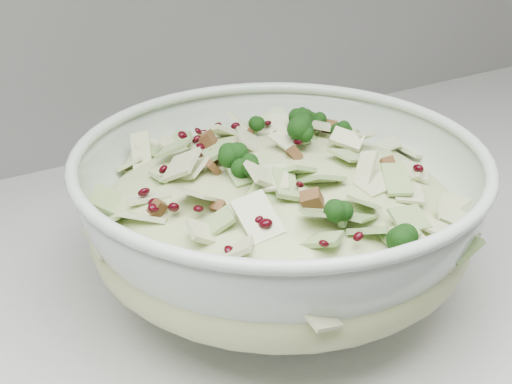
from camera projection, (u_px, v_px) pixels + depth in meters
mixing_bowl at (279, 220)px, 0.64m from camera, size 0.37×0.37×0.14m
salad at (279, 197)px, 0.62m from camera, size 0.39×0.39×0.14m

